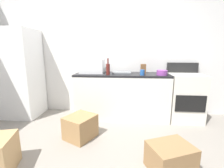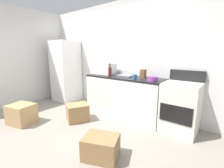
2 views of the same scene
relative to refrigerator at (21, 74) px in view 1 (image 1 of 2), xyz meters
The scene contains 13 objects.
ground_plane 2.27m from the refrigerator, 33.31° to the right, with size 6.00×6.00×0.00m, color gray.
wall_back 1.84m from the refrigerator, 12.88° to the left, with size 5.00×0.10×2.60m, color silver.
kitchen_counter 2.09m from the refrigerator, ahead, with size 1.80×0.60×0.90m.
refrigerator is the anchor object (origin of this frame).
stove_oven 3.30m from the refrigerator, ahead, with size 0.60×0.61×1.10m.
microwave 1.47m from the refrigerator, ahead, with size 0.46×0.34×0.27m, color white.
sink_basin 2.05m from the refrigerator, ahead, with size 0.36×0.32×0.03m, color slate.
wine_bottle 1.81m from the refrigerator, ahead, with size 0.07×0.07×0.30m.
coffee_mug 2.43m from the refrigerator, ahead, with size 0.08×0.08×0.10m, color #2659A5.
knife_block 2.47m from the refrigerator, ahead, with size 0.10×0.10×0.18m, color brown.
mixing_bowl 2.78m from the refrigerator, ahead, with size 0.19×0.19×0.09m, color purple.
cardboard_box_large 3.06m from the refrigerator, 27.73° to the right, with size 0.46×0.37×0.31m, color olive.
cardboard_box_small 1.79m from the refrigerator, 28.92° to the right, with size 0.38×0.43×0.35m, color #A37A4C.
Camera 1 is at (0.37, -1.83, 1.31)m, focal length 25.13 mm.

